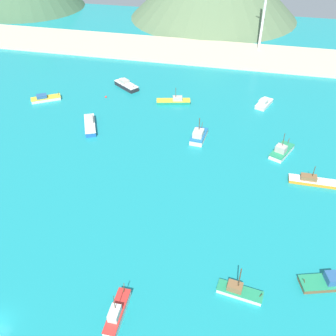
# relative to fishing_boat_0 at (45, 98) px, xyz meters

# --- Properties ---
(ground) EXTENTS (260.00, 280.00, 0.50)m
(ground) POSITION_rel_fishing_boat_0_xyz_m (26.23, -35.88, -0.95)
(ground) COLOR teal
(fishing_boat_0) EXTENTS (8.53, 6.71, 1.95)m
(fishing_boat_0) POSITION_rel_fishing_boat_0_xyz_m (0.00, 0.00, 0.00)
(fishing_boat_0) COLOR silver
(fishing_boat_0) RESTS_ON ground
(fishing_boat_1) EXTENTS (8.44, 5.23, 2.26)m
(fishing_boat_1) POSITION_rel_fishing_boat_0_xyz_m (73.81, -48.19, 0.02)
(fishing_boat_1) COLOR brown
(fishing_boat_1) RESTS_ON ground
(fishing_boat_3) EXTENTS (6.11, 8.39, 6.04)m
(fishing_boat_3) POSITION_rel_fishing_boat_0_xyz_m (67.32, -12.64, 0.19)
(fishing_boat_3) COLOR silver
(fishing_boat_3) RESTS_ON ground
(fishing_boat_4) EXTENTS (10.60, 2.34, 4.50)m
(fishing_boat_4) POSITION_rel_fishing_boat_0_xyz_m (73.77, -22.16, -0.04)
(fishing_boat_4) COLOR orange
(fishing_boat_4) RESTS_ON ground
(fishing_boat_5) EXTENTS (6.50, 10.15, 2.45)m
(fishing_boat_5) POSITION_rel_fishing_boat_0_xyz_m (18.58, -11.20, 0.19)
(fishing_boat_5) COLOR #1E5BA8
(fishing_boat_5) RESTS_ON ground
(fishing_boat_6) EXTENTS (3.76, 7.29, 6.07)m
(fishing_boat_6) POSITION_rel_fishing_boat_0_xyz_m (47.25, -10.67, 0.40)
(fishing_boat_6) COLOR silver
(fishing_boat_6) RESTS_ON ground
(fishing_boat_7) EXTENTS (5.15, 7.43, 2.25)m
(fishing_boat_7) POSITION_rel_fishing_boat_0_xyz_m (62.70, 10.78, 0.10)
(fishing_boat_7) COLOR silver
(fishing_boat_7) RESTS_ON ground
(fishing_boat_9) EXTENTS (10.10, 4.84, 4.81)m
(fishing_boat_9) POSITION_rel_fishing_boat_0_xyz_m (37.28, 6.81, -0.03)
(fishing_boat_9) COLOR #198466
(fishing_boat_9) RESTS_ON ground
(fishing_boat_10) EXTENTS (8.97, 7.69, 2.99)m
(fishing_boat_10) POSITION_rel_fishing_boat_0_xyz_m (20.60, 13.39, 0.18)
(fishing_boat_10) COLOR #232328
(fishing_boat_10) RESTS_ON ground
(fishing_boat_11) EXTENTS (7.37, 3.10, 6.11)m
(fishing_boat_11) POSITION_rel_fishing_boat_0_xyz_m (60.31, -52.92, 0.02)
(fishing_boat_11) COLOR silver
(fishing_boat_11) RESTS_ON ground
(fishing_boat_12) EXTENTS (1.99, 7.67, 5.72)m
(fishing_boat_12) POSITION_rel_fishing_boat_0_xyz_m (43.04, -60.86, 0.28)
(fishing_boat_12) COLOR silver
(fishing_boat_12) RESTS_ON ground
(buoy_1) EXTENTS (0.68, 0.68, 0.68)m
(buoy_1) POSITION_rel_fishing_boat_0_xyz_m (16.66, 5.81, -0.58)
(buoy_1) COLOR red
(buoy_1) RESTS_ON ground
(beach_strip) EXTENTS (247.00, 24.14, 1.20)m
(beach_strip) POSITION_rel_fishing_boat_0_xyz_m (26.23, 46.98, -0.10)
(beach_strip) COLOR beige
(beach_strip) RESTS_ON ground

